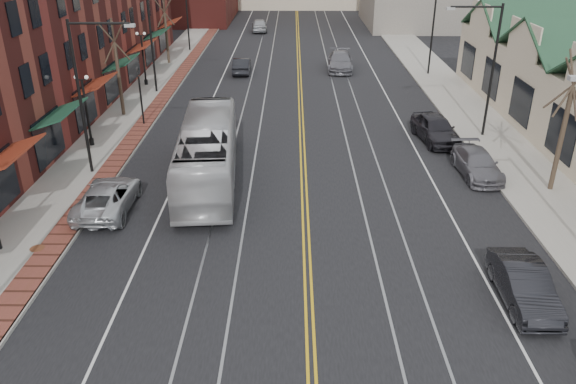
{
  "coord_description": "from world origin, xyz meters",
  "views": [
    {
      "loc": [
        -0.62,
        -11.84,
        12.38
      ],
      "look_at": [
        -0.79,
        9.64,
        2.0
      ],
      "focal_mm": 35.0,
      "sensor_mm": 36.0,
      "label": 1
    }
  ],
  "objects_px": {
    "transit_bus": "(208,152)",
    "parked_car_b": "(524,285)",
    "parked_suv": "(108,197)",
    "parked_car_d": "(435,128)",
    "parked_car_c": "(477,164)"
  },
  "relations": [
    {
      "from": "transit_bus",
      "to": "parked_car_b",
      "type": "bearing_deg",
      "value": 136.17
    },
    {
      "from": "parked_suv",
      "to": "parked_car_b",
      "type": "bearing_deg",
      "value": 156.97
    },
    {
      "from": "parked_suv",
      "to": "parked_car_b",
      "type": "distance_m",
      "value": 18.33
    },
    {
      "from": "parked_car_d",
      "to": "transit_bus",
      "type": "bearing_deg",
      "value": -163.32
    },
    {
      "from": "parked_suv",
      "to": "parked_car_d",
      "type": "xyz_separation_m",
      "value": [
        17.55,
        9.47,
        0.13
      ]
    },
    {
      "from": "transit_bus",
      "to": "parked_suv",
      "type": "distance_m",
      "value": 5.57
    },
    {
      "from": "parked_suv",
      "to": "parked_car_b",
      "type": "xyz_separation_m",
      "value": [
        16.96,
        -6.97,
        0.0
      ]
    },
    {
      "from": "transit_bus",
      "to": "parked_suv",
      "type": "height_order",
      "value": "transit_bus"
    },
    {
      "from": "transit_bus",
      "to": "parked_car_b",
      "type": "relative_size",
      "value": 2.69
    },
    {
      "from": "parked_suv",
      "to": "parked_car_c",
      "type": "height_order",
      "value": "parked_suv"
    },
    {
      "from": "parked_car_b",
      "to": "parked_car_d",
      "type": "height_order",
      "value": "parked_car_d"
    },
    {
      "from": "parked_car_b",
      "to": "parked_car_c",
      "type": "relative_size",
      "value": 0.93
    },
    {
      "from": "transit_bus",
      "to": "parked_suv",
      "type": "bearing_deg",
      "value": 34.08
    },
    {
      "from": "transit_bus",
      "to": "parked_car_b",
      "type": "distance_m",
      "value": 16.4
    },
    {
      "from": "parked_suv",
      "to": "parked_car_d",
      "type": "relative_size",
      "value": 1.04
    }
  ]
}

